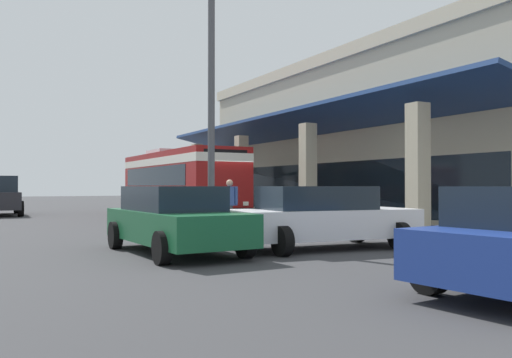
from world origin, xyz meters
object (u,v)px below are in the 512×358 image
Objects in this scene: pedestrian at (230,202)px; transit_bus at (179,178)px; parked_sedan_green at (175,219)px; parked_sedan_white at (322,217)px; potted_palm at (233,199)px; lot_light_pole at (211,77)px.

transit_bus is at bearing 170.49° from pedestrian.
parked_sedan_white is at bearing 75.28° from parked_sedan_green.
pedestrian is (-5.60, 0.25, 0.20)m from parked_sedan_white.
transit_bus reaches higher than parked_sedan_green.
potted_palm is 0.30× the size of lot_light_pole.
pedestrian is (9.22, -1.54, -0.90)m from transit_bus.
lot_light_pole is at bearing -16.05° from transit_bus.
parked_sedan_green is (13.95, -5.10, -1.10)m from transit_bus.
transit_bus is 6.64× the size of pedestrian.
lot_light_pole is (12.37, -3.56, 2.46)m from transit_bus.
parked_sedan_white is at bearing 35.94° from lot_light_pole.
parked_sedan_white and parked_sedan_green have the same top height.
pedestrian is at bearing 147.45° from lot_light_pole.
potted_palm is (-11.36, 5.55, -0.23)m from pedestrian.
transit_bus is at bearing 159.90° from parked_sedan_green.
potted_palm is (-2.14, 4.00, -1.13)m from transit_bus.
lot_light_pole is (3.16, -2.01, 3.36)m from pedestrian.
parked_sedan_green is at bearing -20.10° from transit_bus.
lot_light_pole is at bearing 135.50° from parked_sedan_green.
parked_sedan_white is at bearing -6.89° from transit_bus.
pedestrian is at bearing -26.03° from potted_palm.
lot_light_pole reaches higher than transit_bus.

